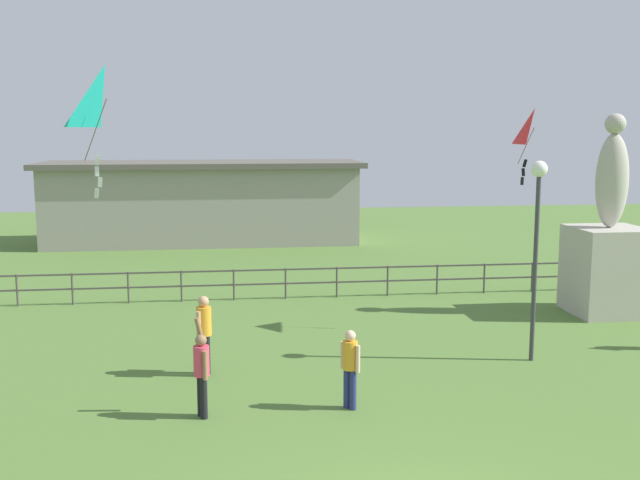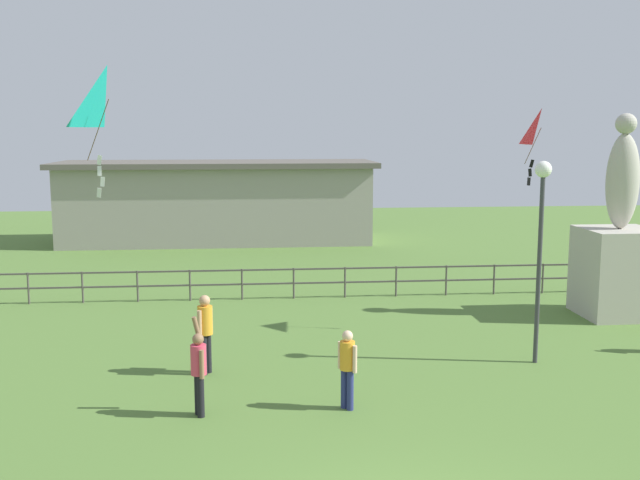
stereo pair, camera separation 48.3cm
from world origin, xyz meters
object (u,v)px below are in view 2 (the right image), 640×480
(statue_monument, at_px, (618,256))
(person_3, at_px, (205,329))
(lamppost, at_px, (541,218))
(person_0, at_px, (347,364))
(kite_5, at_px, (108,102))
(kite_1, at_px, (541,130))
(person_1, at_px, (199,367))

(statue_monument, height_order, person_3, statue_monument)
(lamppost, xyz_separation_m, person_0, (-4.53, -2.36, -2.39))
(lamppost, distance_m, person_3, 7.60)
(person_3, bearing_deg, person_0, -39.83)
(lamppost, xyz_separation_m, kite_5, (-9.05, -0.14, 2.42))
(kite_5, bearing_deg, kite_1, 14.29)
(statue_monument, bearing_deg, person_3, -160.31)
(statue_monument, distance_m, person_0, 10.44)
(lamppost, relative_size, person_3, 2.63)
(person_0, distance_m, kite_5, 6.96)
(lamppost, bearing_deg, person_0, -152.46)
(lamppost, distance_m, kite_1, 3.15)
(person_3, bearing_deg, statue_monument, 19.69)
(lamppost, relative_size, person_0, 2.99)
(lamppost, bearing_deg, kite_5, -179.14)
(person_0, distance_m, person_1, 2.70)
(kite_1, distance_m, kite_5, 10.23)
(kite_1, bearing_deg, person_1, -149.17)
(kite_5, bearing_deg, lamppost, 0.86)
(kite_5, bearing_deg, person_0, -26.19)
(person_0, relative_size, kite_5, 0.58)
(person_0, height_order, person_3, person_3)
(statue_monument, height_order, kite_5, kite_5)
(person_1, height_order, kite_5, kite_5)
(kite_5, bearing_deg, person_3, 1.52)
(lamppost, height_order, kite_5, kite_5)
(person_3, height_order, kite_5, kite_5)
(lamppost, height_order, person_0, lamppost)
(lamppost, xyz_separation_m, person_3, (-7.25, -0.09, -2.27))
(kite_1, bearing_deg, person_3, -163.02)
(kite_1, bearing_deg, lamppost, -109.66)
(person_0, relative_size, person_1, 0.83)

